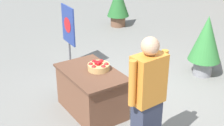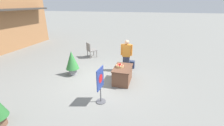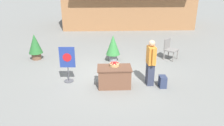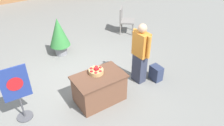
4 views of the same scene
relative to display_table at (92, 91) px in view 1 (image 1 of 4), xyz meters
name	(u,v)px [view 1 (image 1 of 4)]	position (x,y,z in m)	size (l,w,h in m)	color
ground_plane	(136,92)	(-0.09, 0.99, -0.37)	(120.00, 120.00, 0.00)	slate
display_table	(92,91)	(0.00, 0.00, 0.00)	(1.21, 0.77, 0.73)	brown
apple_basket	(99,66)	(0.01, 0.14, 0.43)	(0.35, 0.35, 0.16)	tan
person_visitor	(147,99)	(1.31, 0.08, 0.50)	(0.28, 0.61, 1.69)	#33384C
poster_board	(69,35)	(-1.72, 0.45, 0.38)	(0.58, 0.36, 1.37)	#4C4C51
potted_plant_near_right	(118,3)	(-3.63, 3.01, 0.33)	(0.66, 0.66, 1.25)	brown
potted_plant_near_left	(206,42)	(0.08, 2.59, 0.36)	(0.65, 0.65, 1.26)	gray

